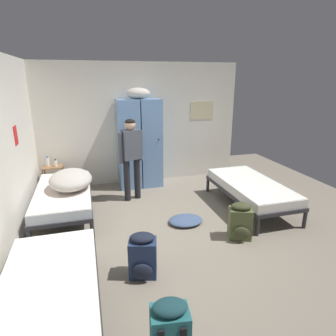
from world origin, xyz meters
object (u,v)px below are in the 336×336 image
shelf_unit (54,177)px  bed_left_rear (63,195)px  bed_right (251,188)px  backpack_teal (170,330)px  locker_bank (139,142)px  clothes_pile_denim (186,220)px  bedding_heap (71,180)px  person_traveler (131,152)px  backpack_olive (240,222)px  lotion_bottle (56,163)px  water_bottle (48,162)px  bed_left_front (49,294)px  backpack_navy (143,256)px

shelf_unit → bed_left_rear: size_ratio=0.30×
bed_right → backpack_teal: backpack_teal is taller
locker_bank → backpack_teal: 4.22m
locker_bank → clothes_pile_denim: size_ratio=3.73×
bedding_heap → person_traveler: person_traveler is taller
locker_bank → shelf_unit: size_ratio=3.63×
backpack_teal → clothes_pile_denim: (0.91, 2.19, -0.21)m
backpack_teal → backpack_olive: bearing=45.5°
locker_bank → clothes_pile_denim: 2.18m
shelf_unit → lotion_bottle: 0.30m
locker_bank → person_traveler: size_ratio=1.34×
person_traveler → water_bottle: size_ratio=7.52×
locker_bank → water_bottle: bearing=178.7°
shelf_unit → bed_left_front: size_ratio=0.30×
backpack_teal → backpack_olive: (1.52, 1.54, 0.00)m
person_traveler → backpack_teal: 3.48m
backpack_teal → lotion_bottle: bearing=105.8°
shelf_unit → backpack_teal: 4.33m
water_bottle → backpack_teal: water_bottle is taller
locker_bank → water_bottle: (-1.85, 0.04, -0.31)m
shelf_unit → person_traveler: 1.75m
shelf_unit → clothes_pile_denim: size_ratio=1.03×
bedding_heap → person_traveler: size_ratio=0.56×
bed_right → bed_left_rear: size_ratio=1.00×
water_bottle → backpack_olive: bearing=-42.9°
water_bottle → backpack_olive: size_ratio=0.38×
backpack_olive → clothes_pile_denim: (-0.61, 0.65, -0.21)m
backpack_olive → clothes_pile_denim: 0.91m
backpack_olive → bed_left_front: bearing=-158.8°
shelf_unit → bed_left_front: shelf_unit is taller
bed_left_front → water_bottle: (-0.33, 3.60, 0.28)m
bedding_heap → backpack_olive: (2.36, -1.45, -0.38)m
bedding_heap → backpack_navy: (0.83, -1.91, -0.38)m
lotion_bottle → water_bottle: bearing=158.2°
bed_right → lotion_bottle: bearing=153.8°
bedding_heap → backpack_navy: bedding_heap is taller
bed_left_rear → backpack_olive: bearing=-30.3°
bed_right → bed_left_rear: bearing=170.2°
bed_left_rear → backpack_navy: backpack_navy is taller
shelf_unit → backpack_navy: bearing=-68.3°
lotion_bottle → bedding_heap: bearing=-74.0°
bed_left_rear → backpack_olive: (2.50, -1.46, -0.12)m
water_bottle → bed_left_rear: bearing=-74.2°
bed_left_front → backpack_olive: size_ratio=3.45×
backpack_navy → bed_left_front: bearing=-152.0°
bed_left_front → lotion_bottle: (-0.18, 3.54, 0.26)m
water_bottle → backpack_teal: 4.39m
bed_left_rear → clothes_pile_denim: 2.08m
bed_left_front → water_bottle: water_bottle is taller
bed_left_front → backpack_olive: bearing=21.2°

